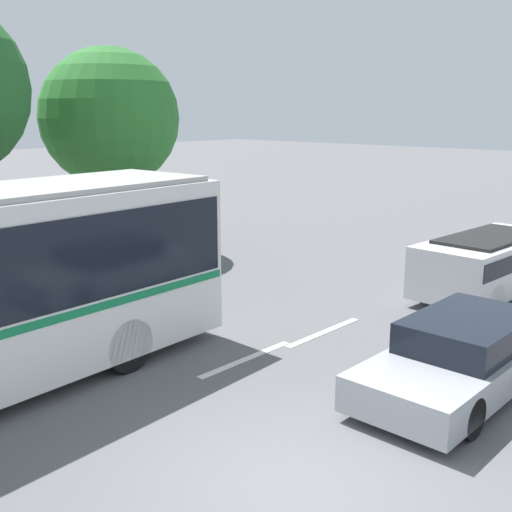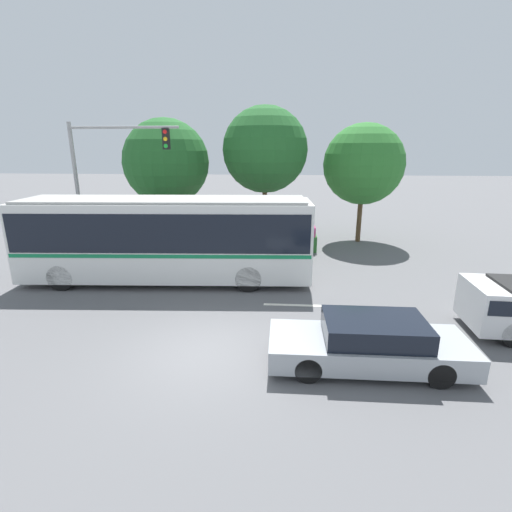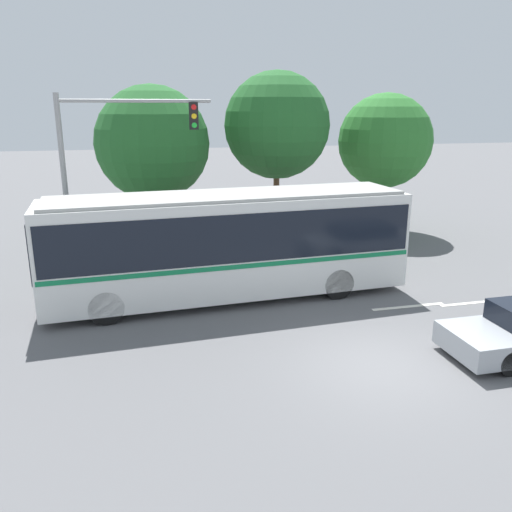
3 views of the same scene
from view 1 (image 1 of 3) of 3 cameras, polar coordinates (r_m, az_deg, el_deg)
ground_plane at (r=8.50m, az=3.33°, el=-20.01°), size 140.00×140.00×0.00m
sedan_foreground at (r=11.34m, az=18.43°, el=-8.49°), size 4.89×1.85×1.26m
suv_left_lane at (r=16.98m, az=20.32°, el=-0.39°), size 4.78×2.14×1.58m
street_tree_right at (r=21.11m, az=-13.12°, el=12.08°), size 4.45×4.45×6.63m
lane_stripe_near at (r=12.16m, az=-0.90°, el=-9.32°), size 2.40×0.16×0.01m
lane_stripe_mid at (r=13.63m, az=6.17°, el=-6.89°), size 2.40×0.16×0.01m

